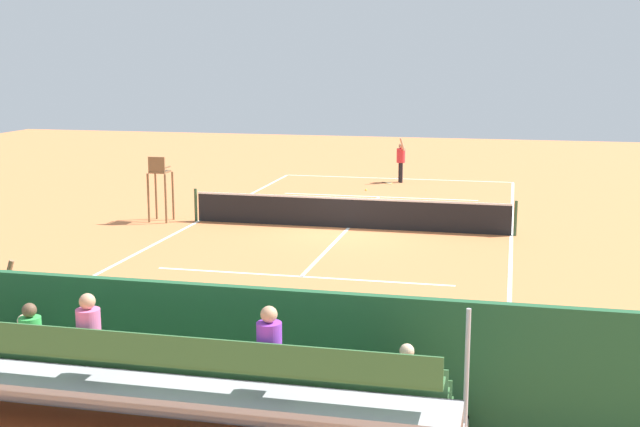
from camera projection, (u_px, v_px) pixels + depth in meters
name	position (u px, v px, depth m)	size (l,w,h in m)	color
ground_plane	(349.00, 228.00, 26.29)	(60.00, 60.00, 0.00)	#D17542
court_line_markings	(349.00, 228.00, 26.33)	(10.10, 22.20, 0.01)	white
tennis_net	(349.00, 212.00, 26.20)	(10.30, 0.10, 1.07)	black
backdrop_wall	(172.00, 345.00, 12.71)	(18.00, 0.16, 2.00)	#235633
bleacher_stand	(124.00, 381.00, 11.41)	(9.06, 2.40, 2.48)	#B2B2B7
umpire_chair	(160.00, 182.00, 27.11)	(0.67, 0.67, 2.14)	brown
courtside_bench	(398.00, 374.00, 12.74)	(1.80, 0.40, 0.93)	#33383D
equipment_bag	(292.00, 391.00, 13.05)	(0.90, 0.36, 0.36)	black
tennis_player	(401.00, 159.00, 35.58)	(0.46, 0.56, 1.93)	black
tennis_racket	(389.00, 183.00, 35.44)	(0.55, 0.46, 0.03)	black
tennis_ball_near	(366.00, 190.00, 33.54)	(0.07, 0.07, 0.07)	#CCDB33
line_judge	(6.00, 315.00, 14.14)	(0.43, 0.55, 1.93)	#232328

